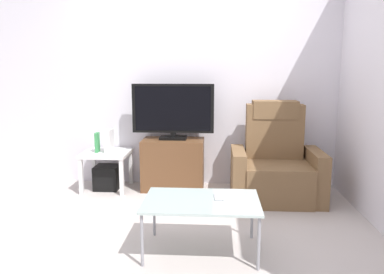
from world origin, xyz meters
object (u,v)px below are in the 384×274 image
(book_upright, at_px, (97,142))
(tv_stand, at_px, (173,164))
(game_console, at_px, (109,141))
(side_table, at_px, (107,158))
(recliner_armchair, at_px, (276,166))
(coffee_table, at_px, (201,203))
(television, at_px, (173,110))
(subwoofer_box, at_px, (107,177))
(cell_phone, at_px, (219,197))

(book_upright, bearing_deg, tv_stand, 5.07)
(book_upright, xyz_separation_m, game_console, (0.14, 0.03, 0.02))
(tv_stand, height_order, game_console, game_console)
(side_table, bearing_deg, recliner_armchair, -6.09)
(game_console, xyz_separation_m, coffee_table, (1.17, -1.56, -0.20))
(tv_stand, height_order, coffee_table, tv_stand)
(television, distance_m, subwoofer_box, 1.14)
(side_table, bearing_deg, game_console, 15.95)
(television, bearing_deg, side_table, -174.39)
(tv_stand, xyz_separation_m, coffee_table, (0.41, -1.61, 0.09))
(side_table, bearing_deg, cell_phone, -48.15)
(recliner_armchair, distance_m, game_console, 1.97)
(side_table, relative_size, cell_phone, 3.60)
(recliner_armchair, xyz_separation_m, side_table, (-1.98, 0.21, 0.01))
(cell_phone, bearing_deg, book_upright, 131.14)
(television, xyz_separation_m, recliner_armchair, (1.18, -0.29, -0.58))
(game_console, relative_size, coffee_table, 0.30)
(subwoofer_box, bearing_deg, side_table, 45.00)
(television, height_order, game_console, television)
(tv_stand, distance_m, cell_phone, 1.65)
(tv_stand, relative_size, subwoofer_box, 2.56)
(book_upright, relative_size, coffee_table, 0.26)
(book_upright, bearing_deg, game_console, 12.53)
(game_console, distance_m, cell_phone, 2.00)
(game_console, bearing_deg, side_table, -164.05)
(book_upright, xyz_separation_m, cell_phone, (1.44, -1.48, -0.15))
(subwoofer_box, xyz_separation_m, book_upright, (-0.10, -0.02, 0.43))
(book_upright, bearing_deg, cell_phone, -45.71)
(coffee_table, relative_size, cell_phone, 6.00)
(recliner_armchair, height_order, subwoofer_box, recliner_armchair)
(book_upright, height_order, coffee_table, book_upright)
(television, distance_m, recliner_armchair, 1.35)
(tv_stand, relative_size, cell_phone, 4.86)
(recliner_armchair, height_order, game_console, recliner_armchair)
(coffee_table, bearing_deg, subwoofer_box, 127.82)
(recliner_armchair, bearing_deg, subwoofer_box, -174.52)
(subwoofer_box, xyz_separation_m, game_console, (0.03, 0.01, 0.45))
(tv_stand, height_order, television, television)
(game_console, relative_size, cell_phone, 1.79)
(recliner_armchair, distance_m, side_table, 1.99)
(coffee_table, bearing_deg, tv_stand, 104.17)
(television, height_order, cell_phone, television)
(subwoofer_box, xyz_separation_m, cell_phone, (1.34, -1.50, 0.29))
(coffee_table, bearing_deg, cell_phone, 23.32)
(recliner_armchair, bearing_deg, coffee_table, -108.35)
(side_table, height_order, subwoofer_box, side_table)
(recliner_armchair, bearing_deg, book_upright, -173.69)
(coffee_table, distance_m, cell_phone, 0.15)
(tv_stand, height_order, side_table, tv_stand)
(book_upright, xyz_separation_m, coffee_table, (1.31, -1.53, -0.18))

